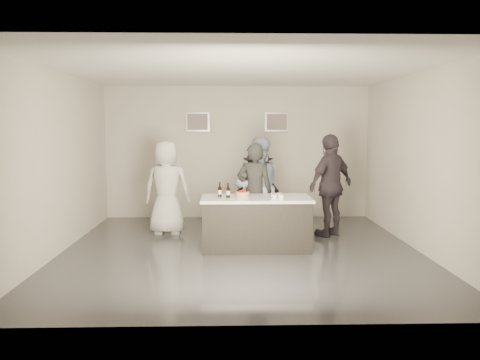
{
  "coord_description": "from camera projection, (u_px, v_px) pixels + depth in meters",
  "views": [
    {
      "loc": [
        -0.21,
        -7.72,
        2.08
      ],
      "look_at": [
        0.0,
        0.5,
        1.15
      ],
      "focal_mm": 35.0,
      "sensor_mm": 36.0,
      "label": 1
    }
  ],
  "objects": [
    {
      "name": "person_main_black",
      "position": [
        255.0,
        191.0,
        8.64
      ],
      "size": [
        0.72,
        0.54,
        1.8
      ],
      "primitive_type": "imported",
      "rotation": [
        0.0,
        0.0,
        2.97
      ],
      "color": "#262626",
      "rests_on": "ground"
    },
    {
      "name": "picture_right",
      "position": [
        277.0,
        122.0,
        10.64
      ],
      "size": [
        0.54,
        0.04,
        0.44
      ],
      "primitive_type": "cube",
      "color": "#B2B2B7",
      "rests_on": "wall_back"
    },
    {
      "name": "tumbler_cluster",
      "position": [
        277.0,
        196.0,
        7.79
      ],
      "size": [
        0.19,
        0.3,
        0.08
      ],
      "primitive_type": "cube",
      "color": "orange",
      "rests_on": "bar_counter"
    },
    {
      "name": "ceiling",
      "position": [
        241.0,
        70.0,
        7.57
      ],
      "size": [
        6.0,
        6.0,
        0.0
      ],
      "primitive_type": "plane",
      "rotation": [
        3.14,
        0.0,
        0.0
      ],
      "color": "white"
    },
    {
      "name": "person_guest_back",
      "position": [
        258.0,
        189.0,
        9.66
      ],
      "size": [
        1.13,
        0.73,
        1.64
      ],
      "primitive_type": "imported",
      "rotation": [
        0.0,
        0.0,
        3.02
      ],
      "color": "black",
      "rests_on": "ground"
    },
    {
      "name": "beer_bottle_a",
      "position": [
        220.0,
        189.0,
        7.93
      ],
      "size": [
        0.07,
        0.07,
        0.26
      ],
      "primitive_type": "cylinder",
      "color": "black",
      "rests_on": "bar_counter"
    },
    {
      "name": "wall_back",
      "position": [
        237.0,
        153.0,
        10.72
      ],
      "size": [
        6.0,
        0.04,
        3.0
      ],
      "primitive_type": "cube",
      "color": "beige",
      "rests_on": "ground"
    },
    {
      "name": "bar_counter",
      "position": [
        256.0,
        223.0,
        7.98
      ],
      "size": [
        1.86,
        0.86,
        0.9
      ],
      "primitive_type": "cube",
      "color": "white",
      "rests_on": "ground"
    },
    {
      "name": "beer_bottle_b",
      "position": [
        228.0,
        190.0,
        7.85
      ],
      "size": [
        0.07,
        0.07,
        0.26
      ],
      "primitive_type": "cylinder",
      "color": "black",
      "rests_on": "bar_counter"
    },
    {
      "name": "wall_right",
      "position": [
        420.0,
        162.0,
        7.82
      ],
      "size": [
        0.04,
        6.0,
        3.0
      ],
      "primitive_type": "cube",
      "color": "beige",
      "rests_on": "ground"
    },
    {
      "name": "floor",
      "position": [
        241.0,
        251.0,
        7.91
      ],
      "size": [
        6.0,
        6.0,
        0.0
      ],
      "primitive_type": "plane",
      "color": "#3D3D42",
      "rests_on": "ground"
    },
    {
      "name": "wall_front",
      "position": [
        249.0,
        185.0,
        4.76
      ],
      "size": [
        6.0,
        0.04,
        3.0
      ],
      "primitive_type": "cube",
      "color": "beige",
      "rests_on": "ground"
    },
    {
      "name": "cake",
      "position": [
        243.0,
        195.0,
        7.92
      ],
      "size": [
        0.23,
        0.23,
        0.08
      ],
      "primitive_type": "cylinder",
      "color": "orange",
      "rests_on": "bar_counter"
    },
    {
      "name": "wall_left",
      "position": [
        58.0,
        163.0,
        7.67
      ],
      "size": [
        0.04,
        6.0,
        3.0
      ],
      "primitive_type": "cube",
      "color": "beige",
      "rests_on": "ground"
    },
    {
      "name": "candles",
      "position": [
        234.0,
        199.0,
        7.68
      ],
      "size": [
        0.24,
        0.08,
        0.01
      ],
      "primitive_type": "cube",
      "color": "pink",
      "rests_on": "bar_counter"
    },
    {
      "name": "person_guest_right",
      "position": [
        331.0,
        185.0,
        8.9
      ],
      "size": [
        1.19,
        1.09,
        1.95
      ],
      "primitive_type": "imported",
      "rotation": [
        0.0,
        0.0,
        3.82
      ],
      "color": "#373039",
      "rests_on": "ground"
    },
    {
      "name": "person_main_blue",
      "position": [
        258.0,
        187.0,
        8.9
      ],
      "size": [
        1.03,
        0.86,
        1.89
      ],
      "primitive_type": "imported",
      "rotation": [
        0.0,
        0.0,
        3.31
      ],
      "color": "#95A6C2",
      "rests_on": "ground"
    },
    {
      "name": "person_guest_left",
      "position": [
        167.0,
        188.0,
        9.09
      ],
      "size": [
        0.94,
        0.65,
        1.83
      ],
      "primitive_type": "imported",
      "rotation": [
        0.0,
        0.0,
        3.06
      ],
      "color": "silver",
      "rests_on": "ground"
    },
    {
      "name": "picture_left",
      "position": [
        198.0,
        122.0,
        10.59
      ],
      "size": [
        0.54,
        0.04,
        0.44
      ],
      "primitive_type": "cube",
      "color": "#B2B2B7",
      "rests_on": "wall_back"
    }
  ]
}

